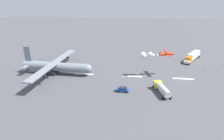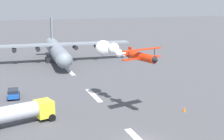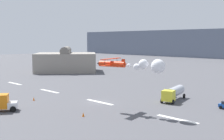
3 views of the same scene
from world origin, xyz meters
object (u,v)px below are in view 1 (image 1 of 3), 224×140
(fuel_tanker_truck, at_px, (162,88))
(traffic_cone_far, at_px, (161,68))
(cargo_transport_plane, at_px, (57,66))
(semi_truck_orange, at_px, (193,56))
(traffic_cone_near, at_px, (206,70))
(stunt_biplane_red, at_px, (151,55))
(airport_staff_sedan, at_px, (123,89))

(fuel_tanker_truck, height_order, traffic_cone_far, fuel_tanker_truck)
(cargo_transport_plane, xyz_separation_m, fuel_tanker_truck, (-39.60, 11.75, -1.47))
(semi_truck_orange, bearing_deg, cargo_transport_plane, 22.46)
(traffic_cone_near, bearing_deg, stunt_biplane_red, 18.25)
(semi_truck_orange, xyz_separation_m, traffic_cone_far, (16.84, 13.17, -1.77))
(stunt_biplane_red, height_order, traffic_cone_far, stunt_biplane_red)
(fuel_tanker_truck, height_order, traffic_cone_near, fuel_tanker_truck)
(fuel_tanker_truck, bearing_deg, traffic_cone_far, -96.30)
(cargo_transport_plane, height_order, traffic_cone_far, cargo_transport_plane)
(traffic_cone_near, bearing_deg, airport_staff_sedan, 33.55)
(cargo_transport_plane, bearing_deg, traffic_cone_far, -165.10)
(cargo_transport_plane, height_order, airport_staff_sedan, cargo_transport_plane)
(fuel_tanker_truck, xyz_separation_m, traffic_cone_near, (-21.02, -21.96, -1.37))
(cargo_transport_plane, height_order, fuel_tanker_truck, cargo_transport_plane)
(stunt_biplane_red, bearing_deg, fuel_tanker_truck, 101.05)
(cargo_transport_plane, distance_m, semi_truck_orange, 63.83)
(cargo_transport_plane, xyz_separation_m, airport_staff_sedan, (-27.00, 12.08, -2.40))
(traffic_cone_near, bearing_deg, semi_truck_orange, -83.40)
(stunt_biplane_red, distance_m, airport_staff_sedan, 19.18)
(fuel_tanker_truck, xyz_separation_m, airport_staff_sedan, (12.59, 0.33, -0.93))
(stunt_biplane_red, height_order, airport_staff_sedan, stunt_biplane_red)
(cargo_transport_plane, xyz_separation_m, semi_truck_orange, (-58.97, -24.38, -1.07))
(cargo_transport_plane, bearing_deg, semi_truck_orange, -157.54)
(stunt_biplane_red, bearing_deg, airport_staff_sedan, 55.76)
(traffic_cone_near, xyz_separation_m, traffic_cone_far, (18.48, -1.00, 0.00))
(semi_truck_orange, distance_m, airport_staff_sedan, 48.52)
(cargo_transport_plane, bearing_deg, fuel_tanker_truck, 163.47)
(semi_truck_orange, distance_m, traffic_cone_far, 21.45)
(traffic_cone_far, bearing_deg, stunt_biplane_red, 59.09)
(stunt_biplane_red, relative_size, airport_staff_sedan, 3.22)
(fuel_tanker_truck, distance_m, traffic_cone_far, 23.14)
(cargo_transport_plane, height_order, stunt_biplane_red, cargo_transport_plane)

